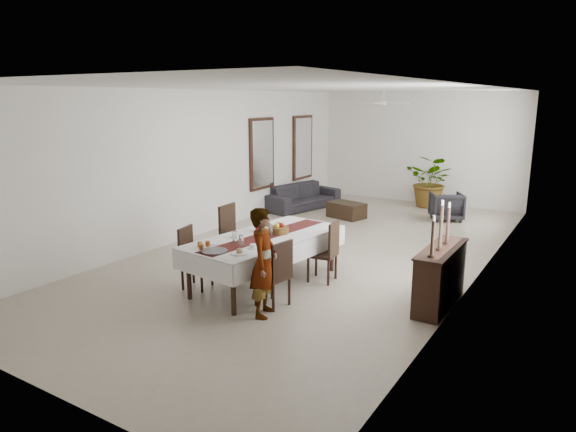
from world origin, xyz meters
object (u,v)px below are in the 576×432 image
(dining_table_top, at_px, (266,238))
(sideboard_body, at_px, (440,278))
(woman, at_px, (264,263))
(red_pitcher, at_px, (260,225))
(sofa, at_px, (302,196))

(dining_table_top, relative_size, sideboard_body, 1.81)
(dining_table_top, xyz_separation_m, woman, (0.68, -1.05, -0.01))
(red_pitcher, xyz_separation_m, sofa, (-2.27, 5.32, -0.60))
(sofa, bearing_deg, red_pitcher, -143.61)
(dining_table_top, bearing_deg, sofa, 121.69)
(dining_table_top, distance_m, sideboard_body, 2.78)
(red_pitcher, bearing_deg, dining_table_top, -38.10)
(woman, bearing_deg, sideboard_body, -67.90)
(woman, xyz_separation_m, sofa, (-3.20, 6.56, -0.44))
(dining_table_top, relative_size, woman, 1.67)
(dining_table_top, height_order, woman, woman)
(woman, distance_m, sideboard_body, 2.62)
(woman, bearing_deg, red_pitcher, 19.58)
(dining_table_top, xyz_separation_m, red_pitcher, (-0.25, 0.19, 0.15))
(red_pitcher, bearing_deg, sideboard_body, 7.91)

